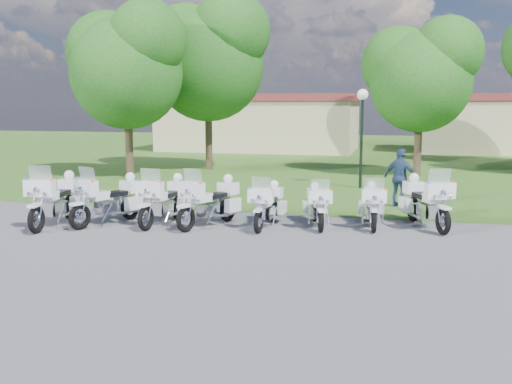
% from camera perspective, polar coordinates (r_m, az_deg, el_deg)
% --- Properties ---
extents(ground, '(100.00, 100.00, 0.00)m').
position_cam_1_polar(ground, '(14.90, -2.73, -4.23)').
color(ground, '#5C5C62').
rests_on(ground, ground).
extents(grass_lawn, '(100.00, 48.00, 0.01)m').
position_cam_1_polar(grass_lawn, '(41.25, 8.29, 3.97)').
color(grass_lawn, '#32631F').
rests_on(grass_lawn, ground).
extents(motorcycle_0, '(1.01, 2.63, 1.77)m').
position_cam_1_polar(motorcycle_0, '(16.85, -19.35, -0.65)').
color(motorcycle_0, black).
rests_on(motorcycle_0, ground).
extents(motorcycle_1, '(1.39, 2.38, 1.68)m').
position_cam_1_polar(motorcycle_1, '(16.64, -14.41, -0.67)').
color(motorcycle_1, black).
rests_on(motorcycle_1, ground).
extents(motorcycle_2, '(0.98, 2.46, 1.66)m').
position_cam_1_polar(motorcycle_2, '(16.28, -9.09, -0.74)').
color(motorcycle_2, black).
rests_on(motorcycle_2, ground).
extents(motorcycle_3, '(1.37, 2.37, 1.67)m').
position_cam_1_polar(motorcycle_3, '(15.86, -4.53, -0.89)').
color(motorcycle_3, black).
rests_on(motorcycle_3, ground).
extents(motorcycle_4, '(0.76, 2.20, 1.47)m').
position_cam_1_polar(motorcycle_4, '(15.68, 1.19, -1.27)').
color(motorcycle_4, black).
rests_on(motorcycle_4, ground).
extents(motorcycle_5, '(1.02, 2.05, 1.40)m').
position_cam_1_polar(motorcycle_5, '(15.89, 6.13, -1.30)').
color(motorcycle_5, black).
rests_on(motorcycle_5, ground).
extents(motorcycle_6, '(0.83, 2.14, 1.44)m').
position_cam_1_polar(motorcycle_6, '(16.11, 11.55, -1.24)').
color(motorcycle_6, black).
rests_on(motorcycle_6, ground).
extents(motorcycle_7, '(1.45, 2.38, 1.70)m').
position_cam_1_polar(motorcycle_7, '(16.37, 16.59, -0.88)').
color(motorcycle_7, black).
rests_on(motorcycle_7, ground).
extents(lamp_post, '(0.44, 0.44, 3.96)m').
position_cam_1_polar(lamp_post, '(23.20, 10.57, 7.75)').
color(lamp_post, black).
rests_on(lamp_post, ground).
extents(tree_0, '(5.96, 5.08, 7.94)m').
position_cam_1_polar(tree_0, '(27.12, -12.88, 12.54)').
color(tree_0, '#38281C').
rests_on(tree_0, ground).
extents(tree_1, '(6.66, 5.68, 8.88)m').
position_cam_1_polar(tree_1, '(29.84, -4.92, 13.54)').
color(tree_1, '#38281C').
rests_on(tree_1, ground).
extents(tree_2, '(5.50, 4.69, 7.33)m').
position_cam_1_polar(tree_2, '(28.09, 16.08, 11.45)').
color(tree_2, '#38281C').
rests_on(tree_2, ground).
extents(building_west, '(14.56, 8.32, 4.10)m').
position_cam_1_polar(building_west, '(43.15, 0.48, 7.00)').
color(building_west, '#C2B38C').
rests_on(building_west, ground).
extents(building_east, '(11.44, 7.28, 4.10)m').
position_cam_1_polar(building_east, '(44.43, 23.11, 6.36)').
color(building_east, '#C2B38C').
rests_on(building_east, ground).
extents(bystander_c, '(1.22, 0.93, 1.93)m').
position_cam_1_polar(bystander_c, '(19.27, 14.23, 1.38)').
color(bystander_c, navy).
rests_on(bystander_c, ground).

